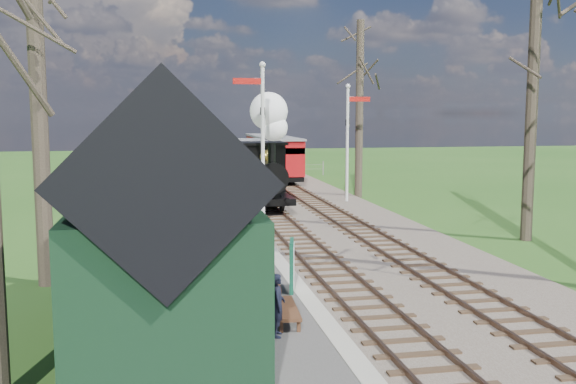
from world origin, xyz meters
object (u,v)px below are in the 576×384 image
coach (248,164)px  red_carriage_b (266,153)px  semaphore_near (261,132)px  station_shed (166,227)px  bench (280,301)px  person (277,305)px  red_carriage_a (280,159)px  semaphore_far (349,134)px  locomotive (265,161)px  sign_board (292,265)px

coach → red_carriage_b: size_ratio=1.48×
coach → semaphore_near: bearing=-94.4°
station_shed → bench: size_ratio=3.99×
semaphore_near → person: bearing=-97.1°
red_carriage_b → red_carriage_a: bearing=-90.0°
semaphore_far → red_carriage_a: semaphore_far is taller
semaphore_near → locomotive: 4.21m
person → coach: bearing=3.9°
station_shed → red_carriage_a: station_shed is taller
semaphore_far → coach: (-4.37, 3.99, -1.69)m
locomotive → station_shed: bearing=-105.1°
semaphore_near → coach: 10.21m
red_carriage_a → bench: size_ratio=3.41×
locomotive → sign_board: 13.40m
station_shed → coach: 22.42m
locomotive → red_carriage_a: size_ratio=0.93×
semaphore_far → person: 19.68m
coach → bench: size_ratio=5.05×
semaphore_near → locomotive: size_ratio=1.25×
semaphore_far → red_carriage_a: (-1.77, 8.98, -1.78)m
locomotive → semaphore_far: bearing=25.4°
semaphore_near → coach: semaphore_near is taller
semaphore_far → sign_board: semaphore_far is taller
station_shed → coach: station_shed is taller
semaphore_far → bench: size_ratio=3.62×
semaphore_near → bench: size_ratio=3.93×
red_carriage_a → red_carriage_b: size_ratio=1.00×
red_carriage_b → bench: (-4.70, -31.97, -0.95)m
semaphore_near → semaphore_far: bearing=49.4°
locomotive → sign_board: (-1.42, -13.25, -1.48)m
red_carriage_a → person: size_ratio=4.52×
semaphore_far → red_carriage_a: size_ratio=1.06×
station_shed → bench: bearing=13.0°
station_shed → semaphore_far: bearing=64.3°
locomotive → sign_board: locomotive is taller
coach → red_carriage_a: 5.62m
semaphore_far → bench: (-6.47, -17.49, -2.73)m
semaphore_near → semaphore_far: size_ratio=1.09×
station_shed → locomotive: locomotive is taller
sign_board → semaphore_far: bearing=69.3°
coach → bench: 21.61m
sign_board → bench: (-0.67, -2.17, -0.18)m
station_shed → sign_board: station_shed is taller
station_shed → semaphore_far: size_ratio=1.10×
station_shed → person: (2.00, -0.33, -1.47)m
locomotive → person: 16.48m
coach → sign_board: coach is taller
red_carriage_a → semaphore_near: bearing=-102.7°
station_shed → coach: bearing=78.9°
coach → person: bearing=-95.9°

